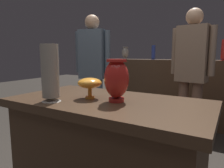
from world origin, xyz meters
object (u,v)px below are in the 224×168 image
at_px(shelf_vase_right, 224,50).
at_px(shelf_vase_left, 153,53).
at_px(shelf_vase_far_left, 125,52).
at_px(visitor_center_back, 192,69).
at_px(shelf_vase_center, 186,50).
at_px(visitor_near_left, 93,67).
at_px(vase_left_accent, 90,84).
at_px(vase_tall_behind, 50,74).
at_px(vase_centerpiece, 116,79).

distance_m(shelf_vase_right, shelf_vase_left, 1.05).
distance_m(shelf_vase_far_left, visitor_center_back, 1.58).
relative_size(shelf_vase_center, visitor_near_left, 0.19).
height_order(shelf_vase_left, visitor_center_back, visitor_center_back).
height_order(shelf_vase_right, shelf_vase_center, shelf_vase_center).
bearing_deg(vase_left_accent, vase_tall_behind, -128.27).
relative_size(shelf_vase_right, shelf_vase_far_left, 1.30).
bearing_deg(shelf_vase_center, visitor_center_back, -74.70).
height_order(vase_centerpiece, visitor_near_left, visitor_near_left).
bearing_deg(visitor_near_left, vase_centerpiece, 119.91).
xyz_separation_m(vase_centerpiece, shelf_vase_right, (0.45, 2.16, 0.19)).
distance_m(vase_left_accent, shelf_vase_right, 2.27).
relative_size(shelf_vase_right, visitor_near_left, 0.18).
relative_size(visitor_near_left, visitor_center_back, 1.00).
xyz_separation_m(vase_left_accent, visitor_center_back, (0.36, 1.38, 0.02)).
height_order(shelf_vase_far_left, visitor_near_left, visitor_near_left).
height_order(vase_centerpiece, shelf_vase_far_left, shelf_vase_far_left).
bearing_deg(shelf_vase_right, shelf_vase_center, 167.37).
bearing_deg(shelf_vase_center, visitor_near_left, -126.93).
distance_m(shelf_vase_center, visitor_center_back, 0.96).
height_order(vase_left_accent, shelf_vase_center, shelf_vase_center).
bearing_deg(visitor_near_left, visitor_center_back, -177.39).
bearing_deg(shelf_vase_left, visitor_near_left, -107.31).
relative_size(vase_left_accent, shelf_vase_far_left, 0.69).
xyz_separation_m(shelf_vase_right, shelf_vase_far_left, (-1.56, 0.11, -0.02)).
height_order(shelf_vase_center, visitor_near_left, visitor_near_left).
height_order(vase_tall_behind, shelf_vase_left, shelf_vase_left).
distance_m(vase_centerpiece, shelf_vase_right, 2.21).
relative_size(vase_left_accent, visitor_center_back, 0.10).
bearing_deg(shelf_vase_far_left, vase_left_accent, -67.92).
relative_size(vase_centerpiece, shelf_vase_far_left, 1.14).
distance_m(shelf_vase_right, shelf_vase_center, 0.53).
bearing_deg(shelf_vase_left, visitor_center_back, -49.86).
distance_m(vase_tall_behind, shelf_vase_right, 2.48).
bearing_deg(shelf_vase_left, vase_centerpiece, -75.50).
relative_size(vase_tall_behind, visitor_center_back, 0.21).
distance_m(shelf_vase_right, visitor_center_back, 0.85).
bearing_deg(visitor_center_back, vase_centerpiece, 91.62).
bearing_deg(visitor_near_left, vase_left_accent, 113.73).
xyz_separation_m(vase_centerpiece, shelf_vase_far_left, (-1.11, 2.27, 0.17)).
distance_m(vase_tall_behind, shelf_vase_left, 2.49).
bearing_deg(shelf_vase_right, visitor_near_left, -142.82).
xyz_separation_m(shelf_vase_left, visitor_center_back, (0.77, -0.91, -0.18)).
bearing_deg(vase_centerpiece, visitor_near_left, 131.64).
xyz_separation_m(vase_tall_behind, shelf_vase_far_left, (-0.78, 2.46, 0.14)).
bearing_deg(shelf_vase_right, vase_tall_behind, -108.46).
bearing_deg(shelf_vase_far_left, vase_centerpiece, -63.91).
bearing_deg(shelf_vase_center, shelf_vase_right, -12.63).
relative_size(vase_tall_behind, shelf_vase_left, 1.44).
relative_size(shelf_vase_right, shelf_vase_center, 0.94).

